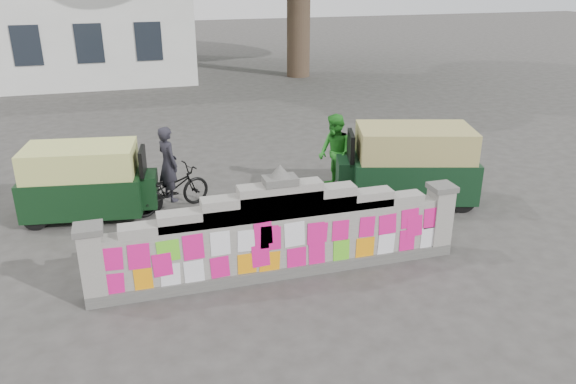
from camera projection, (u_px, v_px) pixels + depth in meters
name	position (u px, v px, depth m)	size (l,w,h in m)	color
ground	(281.00, 274.00, 9.73)	(100.00, 100.00, 0.00)	#383533
parapet_wall	(281.00, 235.00, 9.44)	(6.48, 0.44, 2.01)	#4C4C49
cyclist_bike	(170.00, 189.00, 12.12)	(0.64, 1.83, 0.96)	black
cyclist_rider	(169.00, 175.00, 11.99)	(0.59, 0.39, 1.63)	black
pedestrian	(335.00, 153.00, 13.05)	(0.89, 0.69, 1.83)	green
rickshaw_left	(87.00, 180.00, 11.71)	(2.88, 1.65, 1.55)	black
rickshaw_right	(409.00, 164.00, 12.42)	(3.21, 2.15, 1.72)	black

